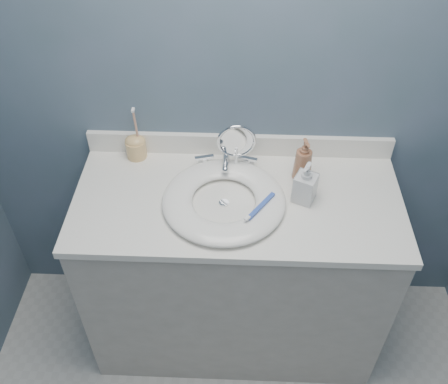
# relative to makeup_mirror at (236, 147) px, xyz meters

# --- Properties ---
(back_wall) EXTENTS (2.20, 0.02, 2.40)m
(back_wall) POSITION_rel_makeup_mirror_xyz_m (0.01, 0.12, 0.20)
(back_wall) COLOR #465D69
(back_wall) RESTS_ON ground
(vanity_cabinet) EXTENTS (1.20, 0.55, 0.85)m
(vanity_cabinet) POSITION_rel_makeup_mirror_xyz_m (0.01, -0.16, -0.57)
(vanity_cabinet) COLOR #BDB6AD
(vanity_cabinet) RESTS_ON ground
(countertop) EXTENTS (1.22, 0.57, 0.03)m
(countertop) POSITION_rel_makeup_mirror_xyz_m (0.01, -0.16, -0.13)
(countertop) COLOR white
(countertop) RESTS_ON vanity_cabinet
(backsplash) EXTENTS (1.22, 0.02, 0.09)m
(backsplash) POSITION_rel_makeup_mirror_xyz_m (0.01, 0.11, -0.07)
(backsplash) COLOR white
(backsplash) RESTS_ON countertop
(basin) EXTENTS (0.45, 0.45, 0.04)m
(basin) POSITION_rel_makeup_mirror_xyz_m (-0.04, -0.19, -0.10)
(basin) COLOR white
(basin) RESTS_ON countertop
(drain) EXTENTS (0.04, 0.04, 0.01)m
(drain) POSITION_rel_makeup_mirror_xyz_m (-0.04, -0.19, -0.12)
(drain) COLOR silver
(drain) RESTS_ON countertop
(faucet) EXTENTS (0.25, 0.13, 0.07)m
(faucet) POSITION_rel_makeup_mirror_xyz_m (-0.04, 0.01, -0.09)
(faucet) COLOR silver
(faucet) RESTS_ON countertop
(makeup_mirror) EXTENTS (0.15, 0.08, 0.22)m
(makeup_mirror) POSITION_rel_makeup_mirror_xyz_m (0.00, 0.00, 0.00)
(makeup_mirror) COLOR silver
(makeup_mirror) RESTS_ON countertop
(soap_bottle_amber) EXTENTS (0.09, 0.09, 0.19)m
(soap_bottle_amber) POSITION_rel_makeup_mirror_xyz_m (0.25, -0.04, -0.03)
(soap_bottle_amber) COLOR #915D41
(soap_bottle_amber) RESTS_ON countertop
(soap_bottle_clear) EXTENTS (0.10, 0.10, 0.17)m
(soap_bottle_clear) POSITION_rel_makeup_mirror_xyz_m (0.25, -0.15, -0.04)
(soap_bottle_clear) COLOR silver
(soap_bottle_clear) RESTS_ON countertop
(toothbrush_holder) EXTENTS (0.08, 0.08, 0.23)m
(toothbrush_holder) POSITION_rel_makeup_mirror_xyz_m (-0.40, 0.07, -0.07)
(toothbrush_holder) COLOR #E2B671
(toothbrush_holder) RESTS_ON countertop
(toothbrush_lying) EXTENTS (0.11, 0.15, 0.02)m
(toothbrush_lying) POSITION_rel_makeup_mirror_xyz_m (0.09, -0.24, -0.08)
(toothbrush_lying) COLOR #3252B4
(toothbrush_lying) RESTS_ON basin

